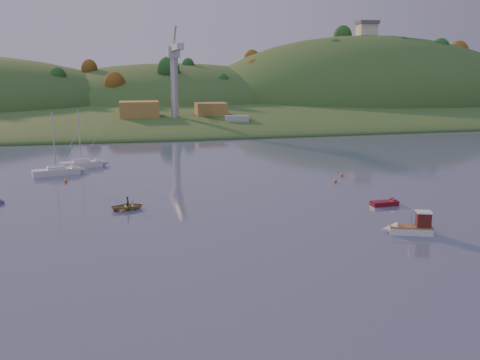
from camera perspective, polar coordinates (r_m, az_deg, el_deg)
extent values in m
plane|color=#373F5A|center=(39.48, 7.92, -14.30)|extent=(500.00, 500.00, 0.00)
cube|color=#25481C|center=(263.91, -9.69, 8.27)|extent=(620.00, 220.00, 1.50)
ellipsoid|color=#25481C|center=(199.20, -8.74, 7.05)|extent=(640.00, 150.00, 7.00)
ellipsoid|color=#25481C|center=(244.70, -7.09, 8.05)|extent=(140.00, 120.00, 36.00)
ellipsoid|color=#25481C|center=(252.76, 13.01, 7.96)|extent=(150.00, 130.00, 60.00)
cube|color=beige|center=(252.59, 13.37, 15.33)|extent=(8.00, 6.00, 5.00)
cube|color=#595960|center=(252.80, 13.41, 16.05)|extent=(9.00, 7.00, 1.50)
cube|color=slate|center=(156.87, -5.87, 6.20)|extent=(42.00, 16.00, 2.40)
cube|color=#AA8738|center=(156.61, -10.71, 7.37)|extent=(11.00, 8.00, 4.80)
cube|color=#AA8738|center=(159.64, -3.10, 7.51)|extent=(9.00, 7.00, 4.00)
cylinder|color=#B7B7BC|center=(153.84, -6.99, 9.87)|extent=(2.20, 2.20, 18.00)
cube|color=#B7B7BC|center=(153.75, -7.09, 13.41)|extent=(3.20, 3.20, 3.20)
cube|color=#B7B7BC|center=(144.82, -6.75, 13.89)|extent=(1.80, 18.00, 1.60)
cube|color=#B7B7BC|center=(158.75, -7.27, 13.72)|extent=(1.80, 10.00, 1.60)
cube|color=silver|center=(59.49, 17.72, -5.12)|extent=(4.70, 2.98, 0.80)
cone|color=silver|center=(59.12, 15.61, -5.10)|extent=(1.99, 2.02, 1.59)
cube|color=brown|center=(59.37, 17.75, -4.74)|extent=(4.71, 3.03, 0.11)
cube|color=#501812|center=(59.40, 18.97, -4.03)|extent=(1.78, 1.72, 1.59)
cube|color=silver|center=(59.18, 19.03, -3.25)|extent=(2.00, 1.95, 0.13)
cylinder|color=silver|center=(59.09, 17.82, -3.77)|extent=(0.10, 0.10, 2.12)
cube|color=silver|center=(91.44, -19.02, 0.82)|extent=(7.62, 4.05, 1.00)
cube|color=silver|center=(91.34, -19.05, 1.16)|extent=(3.08, 2.31, 0.64)
cylinder|color=silver|center=(90.63, -19.24, 3.96)|extent=(0.18, 0.18, 9.13)
cylinder|color=silver|center=(91.29, -19.06, 1.31)|extent=(2.85, 0.89, 0.12)
cylinder|color=silver|center=(91.28, -19.06, 1.38)|extent=(2.56, 1.02, 0.36)
cube|color=silver|center=(97.06, -16.57, 1.61)|extent=(7.44, 3.21, 0.99)
cube|color=silver|center=(96.97, -16.59, 1.93)|extent=(2.91, 2.00, 0.63)
cylinder|color=silver|center=(96.31, -16.75, 4.53)|extent=(0.18, 0.18, 9.00)
cylinder|color=silver|center=(96.93, -16.60, 2.07)|extent=(2.87, 0.55, 0.12)
cylinder|color=silver|center=(96.91, -16.60, 2.13)|extent=(2.55, 0.73, 0.36)
imported|color=#978853|center=(67.39, -11.86, -2.77)|extent=(4.35, 3.52, 0.80)
imported|color=black|center=(67.32, -11.87, -2.53)|extent=(0.44, 0.57, 1.40)
cube|color=#5E0D19|center=(70.30, 15.14, -2.41)|extent=(3.51, 1.59, 0.57)
cone|color=#5E0D19|center=(71.18, 16.32, -2.30)|extent=(1.29, 1.45, 1.37)
cone|color=slate|center=(75.61, -24.05, -2.11)|extent=(1.27, 1.28, 1.01)
cube|color=slate|center=(147.27, -0.32, 5.78)|extent=(15.45, 6.98, 1.92)
cube|color=#B7B7BC|center=(147.10, -0.32, 6.40)|extent=(6.72, 3.90, 2.56)
sphere|color=orange|center=(82.26, 10.14, -0.09)|extent=(0.50, 0.50, 0.50)
sphere|color=orange|center=(85.33, -18.10, -0.07)|extent=(0.50, 0.50, 0.50)
sphere|color=orange|center=(86.82, 10.81, 0.53)|extent=(0.50, 0.50, 0.50)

